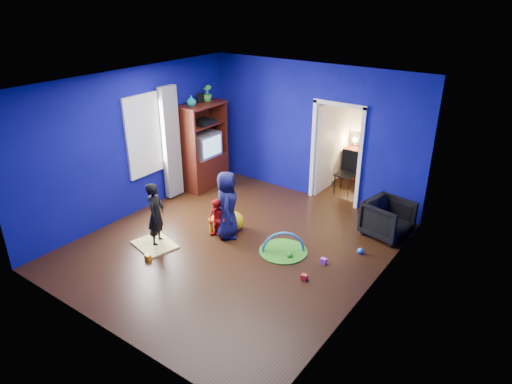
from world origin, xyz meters
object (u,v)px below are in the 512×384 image
Objects in this scene: child_black at (156,214)px; toddler_red at (217,220)px; vase at (191,101)px; crt_tv at (204,145)px; kid_chair at (218,220)px; folding_chair at (346,174)px; play_mat at (283,251)px; hopper_ball at (234,221)px; child_navy at (227,205)px; tv_armoire at (203,146)px; armchair at (388,219)px; study_desk at (363,165)px.

child_black is 1.51× the size of toddler_red.
vase is 1.09m from crt_tv.
crt_tv is at bearing 128.17° from kid_chair.
crt_tv is at bearing -150.69° from folding_chair.
hopper_ball is at bearing 174.36° from play_mat.
child_navy is 1.65× the size of toddler_red.
tv_armoire is 3.50m from play_mat.
play_mat is 3.00m from folding_chair.
vase reaches higher than child_black.
vase is at bearing -146.58° from folding_chair.
child_black is 1.28m from child_navy.
vase reaches higher than armchair.
crt_tv reaches higher than kid_chair.
crt_tv is (-4.28, -0.22, 0.67)m from armchair.
crt_tv is 0.82× the size of play_mat.
tv_armoire reaches higher than child_black.
hopper_ball is at bearing 86.80° from toddler_red.
crt_tv is 1.40× the size of kid_chair.
tv_armoire is (-1.82, 1.71, 0.59)m from toddler_red.
crt_tv is (-1.87, 1.53, 0.37)m from child_navy.
kid_chair is 0.54× the size of folding_chair.
hopper_ball is 0.44× the size of play_mat.
child_navy reaches higher than play_mat.
folding_chair is (-1.50, 1.34, 0.11)m from armchair.
child_navy is 2.47m from tv_armoire.
hopper_ball is (0.81, 1.19, -0.40)m from child_black.
vase is 4.33m from study_desk.
vase is (-1.91, 1.23, 1.43)m from child_navy.
play_mat is 3.94m from study_desk.
hopper_ball is 0.41× the size of folding_chair.
crt_tv reaches higher than study_desk.
folding_chair is at bearing 28.97° from tv_armoire.
toddler_red is 1.57× the size of kid_chair.
child_black is 5.29× the size of vase.
play_mat is at bearing -121.07° from child_navy.
child_black is 2.83m from vase.
child_black is 4.40m from folding_chair.
toddler_red is 2.56m from tv_armoire.
child_navy is at bearing -66.88° from child_black.
child_navy is (0.86, 0.94, 0.05)m from child_black.
child_black reaches higher than hopper_ball.
child_black is at bearing -132.48° from toddler_red.
folding_chair is (2.78, 1.56, -0.56)m from crt_tv.
tv_armoire is (-1.91, 1.53, 0.33)m from child_navy.
vase is (-1.05, 2.17, 1.48)m from child_black.
study_desk is (1.00, 4.23, -0.02)m from toddler_red.
armchair is 2.75m from study_desk.
hopper_ball is 0.31m from kid_chair.
study_desk is at bearing 44.40° from armchair.
child_navy is 1.32m from play_mat.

